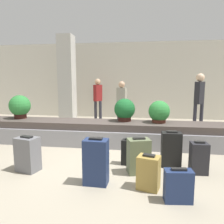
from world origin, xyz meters
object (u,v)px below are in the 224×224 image
object	(u,v)px
suitcase_1	(148,172)
suitcase_3	(178,186)
suitcase_2	(28,154)
traveler_1	(98,96)
suitcase_7	(96,162)
potted_plant_0	(125,110)
potted_plant_2	(20,106)
suitcase_0	(128,152)
potted_plant_1	(159,112)
suitcase_4	(171,149)
suitcase_6	(139,156)
pillar	(67,81)
suitcase_5	(199,158)
traveler_0	(199,96)
traveler_2	(122,100)

from	to	relation	value
suitcase_1	suitcase_3	bearing A→B (deg)	-21.92
suitcase_2	traveler_1	bearing A→B (deg)	102.04
suitcase_1	suitcase_7	bearing A→B (deg)	-167.41
suitcase_1	potted_plant_0	size ratio (longest dim) A/B	0.93
suitcase_3	potted_plant_2	distance (m)	4.75
suitcase_0	potted_plant_1	xyz separation A→B (m)	(0.66, 1.37, 0.60)
suitcase_4	potted_plant_0	size ratio (longest dim) A/B	1.19
suitcase_6	traveler_1	distance (m)	5.09
suitcase_0	pillar	bearing A→B (deg)	134.81
suitcase_5	potted_plant_1	bearing A→B (deg)	107.80
suitcase_4	suitcase_5	size ratio (longest dim) A/B	1.19
potted_plant_0	suitcase_4	bearing A→B (deg)	-54.24
potted_plant_1	traveler_0	size ratio (longest dim) A/B	0.30
suitcase_3	pillar	bearing A→B (deg)	118.11
potted_plant_1	traveler_1	xyz separation A→B (m)	(-2.20, 2.99, 0.15)
suitcase_0	suitcase_4	bearing A→B (deg)	11.35
suitcase_4	suitcase_3	bearing A→B (deg)	-94.18
suitcase_0	suitcase_5	xyz separation A→B (m)	(1.26, -0.23, 0.03)
potted_plant_0	pillar	bearing A→B (deg)	137.92
pillar	suitcase_5	size ratio (longest dim) A/B	5.48
suitcase_6	pillar	bearing A→B (deg)	107.54
potted_plant_2	traveler_2	bearing A→B (deg)	38.14
suitcase_0	suitcase_1	distance (m)	1.00
suitcase_0	suitcase_2	distance (m)	1.87
suitcase_2	suitcase_1	bearing A→B (deg)	5.57
suitcase_2	suitcase_5	size ratio (longest dim) A/B	1.12
suitcase_7	potted_plant_2	xyz separation A→B (m)	(-2.66, 2.31, 0.55)
suitcase_2	traveler_2	distance (m)	4.29
suitcase_1	suitcase_4	distance (m)	1.05
suitcase_0	traveler_1	distance (m)	4.69
suitcase_4	traveler_0	world-z (taller)	traveler_0
pillar	suitcase_0	bearing A→B (deg)	-54.66
suitcase_4	suitcase_5	distance (m)	0.52
pillar	traveler_1	distance (m)	1.41
suitcase_7	traveler_1	bearing A→B (deg)	103.38
suitcase_0	potted_plant_0	size ratio (longest dim) A/B	0.89
suitcase_6	potted_plant_2	world-z (taller)	potted_plant_2
suitcase_0	suitcase_3	world-z (taller)	suitcase_0
suitcase_7	potted_plant_0	xyz separation A→B (m)	(0.24, 2.33, 0.51)
pillar	traveler_1	size ratio (longest dim) A/B	1.90
pillar	potted_plant_1	world-z (taller)	pillar
suitcase_1	traveler_1	size ratio (longest dim) A/B	0.32
suitcase_0	suitcase_3	size ratio (longest dim) A/B	1.09
suitcase_0	traveler_2	world-z (taller)	traveler_2
suitcase_0	traveler_2	size ratio (longest dim) A/B	0.33
suitcase_5	potted_plant_1	xyz separation A→B (m)	(-0.60, 1.60, 0.57)
potted_plant_1	traveler_1	distance (m)	3.71
suitcase_7	potted_plant_1	distance (m)	2.56
suitcase_6	potted_plant_2	size ratio (longest dim) A/B	1.01
suitcase_1	suitcase_3	xyz separation A→B (m)	(0.39, -0.30, -0.03)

